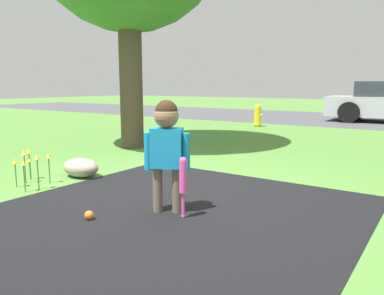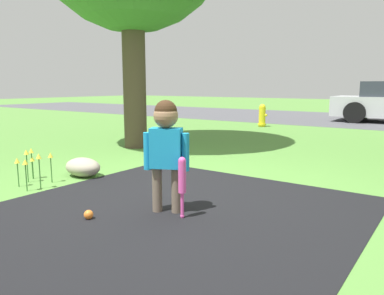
{
  "view_description": "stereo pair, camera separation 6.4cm",
  "coord_description": "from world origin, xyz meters",
  "px_view_note": "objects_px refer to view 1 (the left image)",
  "views": [
    {
      "loc": [
        2.49,
        -3.26,
        1.15
      ],
      "look_at": [
        0.44,
        -0.26,
        0.55
      ],
      "focal_mm": 35.0,
      "sensor_mm": 36.0,
      "label": 1
    },
    {
      "loc": [
        2.54,
        -3.22,
        1.15
      ],
      "look_at": [
        0.44,
        -0.26,
        0.55
      ],
      "focal_mm": 35.0,
      "sensor_mm": 36.0,
      "label": 2
    }
  ],
  "objects_px": {
    "child": "(167,141)",
    "sports_ball": "(89,215)",
    "baseball_bat": "(183,179)",
    "fire_hydrant": "(258,115)"
  },
  "relations": [
    {
      "from": "baseball_bat",
      "to": "fire_hydrant",
      "type": "distance_m",
      "value": 7.73
    },
    {
      "from": "child",
      "to": "fire_hydrant",
      "type": "xyz_separation_m",
      "value": [
        -2.41,
        7.22,
        -0.35
      ]
    },
    {
      "from": "child",
      "to": "sports_ball",
      "type": "bearing_deg",
      "value": -155.03
    },
    {
      "from": "child",
      "to": "baseball_bat",
      "type": "height_order",
      "value": "child"
    },
    {
      "from": "sports_ball",
      "to": "baseball_bat",
      "type": "bearing_deg",
      "value": 37.26
    },
    {
      "from": "baseball_bat",
      "to": "sports_ball",
      "type": "distance_m",
      "value": 0.88
    },
    {
      "from": "child",
      "to": "fire_hydrant",
      "type": "bearing_deg",
      "value": 82.31
    },
    {
      "from": "fire_hydrant",
      "to": "child",
      "type": "bearing_deg",
      "value": -71.56
    },
    {
      "from": "baseball_bat",
      "to": "fire_hydrant",
      "type": "bearing_deg",
      "value": 109.83
    },
    {
      "from": "child",
      "to": "baseball_bat",
      "type": "xyz_separation_m",
      "value": [
        0.21,
        -0.05,
        -0.31
      ]
    }
  ]
}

